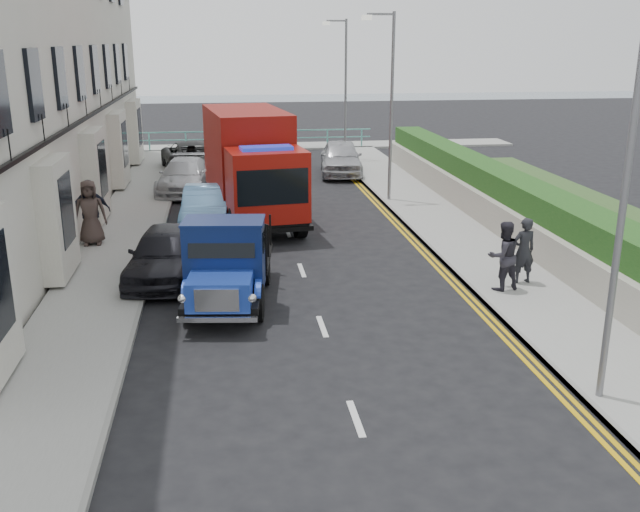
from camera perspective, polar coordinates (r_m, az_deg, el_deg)
The scene contains 21 objects.
ground at distance 13.92m, azimuth 1.35°, elevation -8.81°, with size 120.00×120.00×0.00m, color black.
pavement_west at distance 22.41m, azimuth -15.69°, elevation 0.83°, with size 2.40×38.00×0.12m, color gray.
pavement_east at distance 23.37m, azimuth 10.71°, elevation 1.82°, with size 2.60×38.00×0.12m, color gray.
promenade at distance 41.84m, azimuth -5.06°, elevation 8.69°, with size 30.00×2.50×0.12m, color gray.
sea_plane at distance 72.64m, azimuth -6.38°, elevation 12.11°, with size 120.00×120.00×0.00m, color slate.
garden_east at distance 23.84m, azimuth 15.19°, elevation 3.90°, with size 1.45×28.00×1.75m.
seafront_railing at distance 40.98m, azimuth -5.02°, elevation 9.25°, with size 13.00×0.08×1.11m.
lamp_near at distance 12.26m, azimuth 22.86°, elevation 5.99°, with size 1.23×0.18×7.00m.
lamp_mid at distance 27.16m, azimuth 5.51°, elevation 12.57°, with size 1.23×0.18×7.00m.
lamp_far at distance 36.95m, azimuth 1.87°, elevation 13.79°, with size 1.23×0.18×7.00m.
bedford_lorry at distance 16.54m, azimuth -7.53°, elevation -1.01°, with size 2.30×4.70×2.14m.
red_lorry at distance 24.78m, azimuth -5.55°, elevation 7.43°, with size 3.28×7.33×3.71m.
parked_car_front at distance 18.97m, azimuth -12.27°, elevation 0.20°, with size 1.66×4.12×1.40m, color black.
parked_car_mid at distance 23.92m, azimuth -9.04°, elevation 3.82°, with size 1.47×4.20×1.38m, color #5485B4.
parked_car_rear at distance 29.89m, azimuth -10.81°, elevation 6.31°, with size 1.87×4.60×1.33m, color #B9BBBF.
seafront_car_left at distance 34.48m, azimuth -10.31°, elevation 7.85°, with size 2.46×5.34×1.48m, color black.
seafront_car_right at distance 33.29m, azimuth 1.68°, elevation 7.87°, with size 1.85×4.60×1.57m, color #ABABB0.
pedestrian_east_near at distance 18.60m, azimuth 15.98°, elevation 0.43°, with size 0.62×0.40×1.69m, color black.
pedestrian_east_far at distance 17.95m, azimuth 14.45°, elevation 0.02°, with size 0.84×0.65×1.73m, color #2A2831.
pedestrian_west_near at distance 22.49m, azimuth -17.85°, elevation 3.41°, with size 1.14×0.47×1.94m, color black.
pedestrian_west_far at distance 22.33m, azimuth -17.92°, elevation 3.33°, with size 0.96×0.62×1.96m, color #3C2F2B.
Camera 1 is at (-2.04, -12.36, 6.06)m, focal length 40.00 mm.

